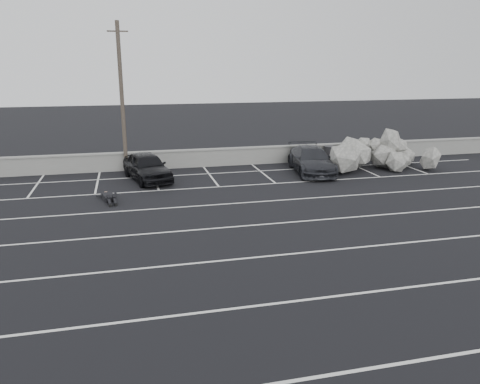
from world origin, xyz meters
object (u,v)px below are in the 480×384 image
object	(u,v)px
car_right	(311,160)
trash_bin	(329,154)
person	(108,194)
utility_pole	(122,99)
car_left	(147,166)
riprap_pile	(373,157)

from	to	relation	value
car_right	trash_bin	distance (m)	3.30
person	utility_pole	bearing A→B (deg)	68.74
car_left	utility_pole	size ratio (longest dim) A/B	0.53
car_right	riprap_pile	world-z (taller)	riprap_pile
trash_bin	utility_pole	bearing A→B (deg)	-178.85
utility_pole	riprap_pile	size ratio (longest dim) A/B	1.18
trash_bin	riprap_pile	distance (m)	2.95
utility_pole	riprap_pile	world-z (taller)	utility_pole
riprap_pile	car_right	bearing A→B (deg)	-178.92
riprap_pile	utility_pole	bearing A→B (deg)	171.30
car_left	person	bearing A→B (deg)	-135.28
riprap_pile	person	bearing A→B (deg)	-168.49
car_right	person	distance (m)	11.49
car_right	utility_pole	bearing A→B (deg)	175.63
car_right	riprap_pile	xyz separation A→B (m)	(3.87, 0.07, -0.04)
car_right	trash_bin	xyz separation A→B (m)	(2.18, 2.48, -0.20)
riprap_pile	car_left	bearing A→B (deg)	178.82
car_right	trash_bin	world-z (taller)	car_right
utility_pole	car_left	bearing A→B (deg)	-60.47
utility_pole	person	distance (m)	6.55
car_left	utility_pole	world-z (taller)	utility_pole
utility_pole	riprap_pile	distance (m)	14.66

